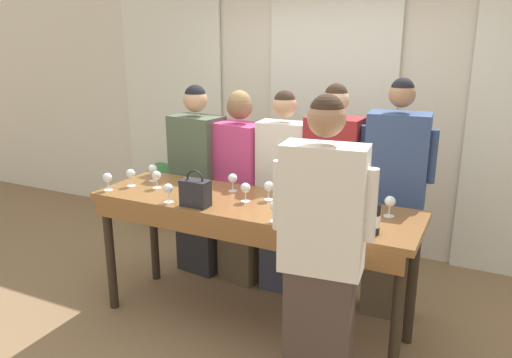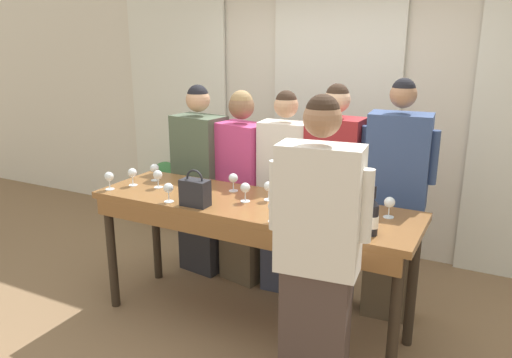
{
  "view_description": "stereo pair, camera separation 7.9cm",
  "coord_description": "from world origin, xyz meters",
  "px_view_note": "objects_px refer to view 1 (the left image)",
  "views": [
    {
      "loc": [
        1.5,
        -2.99,
        2.11
      ],
      "look_at": [
        0.0,
        0.07,
        1.12
      ],
      "focal_mm": 35.0,
      "sensor_mm": 36.0,
      "label": 1
    },
    {
      "loc": [
        1.57,
        -2.95,
        2.11
      ],
      "look_at": [
        0.0,
        0.07,
        1.12
      ],
      "focal_mm": 35.0,
      "sensor_mm": 36.0,
      "label": 2
    }
  ],
  "objects_px": {
    "wine_glass_center_right": "(107,178)",
    "guest_cream_sweater": "(283,193)",
    "wine_bottle": "(374,216)",
    "guest_olive_jacket": "(198,181)",
    "wine_glass_by_handbag": "(269,187)",
    "wine_glass_center_mid": "(390,202)",
    "guest_navy_coat": "(393,202)",
    "tasting_bar": "(250,218)",
    "guest_striped_shirt": "(332,196)",
    "host_pouring": "(321,259)",
    "handbag": "(195,192)",
    "wine_glass_center_left": "(168,189)",
    "wine_glass_by_bottle": "(233,179)",
    "wine_glass_back_left": "(245,188)",
    "wine_glass_back_right": "(153,169)",
    "wine_glass_back_mid": "(275,207)",
    "guest_pink_top": "(240,188)",
    "wine_glass_front_left": "(131,174)",
    "wine_glass_front_right": "(303,199)",
    "wine_glass_front_mid": "(292,186)",
    "wine_glass_near_host": "(156,176)",
    "potted_plant": "(162,190)"
  },
  "relations": [
    {
      "from": "wine_bottle",
      "to": "guest_cream_sweater",
      "type": "height_order",
      "value": "guest_cream_sweater"
    },
    {
      "from": "tasting_bar",
      "to": "wine_glass_center_right",
      "type": "xyz_separation_m",
      "value": [
        -1.1,
        -0.21,
        0.21
      ]
    },
    {
      "from": "wine_glass_center_right",
      "to": "guest_cream_sweater",
      "type": "relative_size",
      "value": 0.08
    },
    {
      "from": "tasting_bar",
      "to": "guest_pink_top",
      "type": "height_order",
      "value": "guest_pink_top"
    },
    {
      "from": "guest_cream_sweater",
      "to": "host_pouring",
      "type": "distance_m",
      "value": 1.43
    },
    {
      "from": "wine_glass_center_left",
      "to": "wine_glass_back_right",
      "type": "bearing_deg",
      "value": 138.09
    },
    {
      "from": "wine_glass_front_left",
      "to": "host_pouring",
      "type": "relative_size",
      "value": 0.08
    },
    {
      "from": "wine_bottle",
      "to": "guest_olive_jacket",
      "type": "relative_size",
      "value": 0.18
    },
    {
      "from": "wine_glass_center_mid",
      "to": "host_pouring",
      "type": "relative_size",
      "value": 0.08
    },
    {
      "from": "handbag",
      "to": "host_pouring",
      "type": "relative_size",
      "value": 0.14
    },
    {
      "from": "wine_glass_front_right",
      "to": "host_pouring",
      "type": "height_order",
      "value": "host_pouring"
    },
    {
      "from": "wine_glass_center_mid",
      "to": "guest_striped_shirt",
      "type": "xyz_separation_m",
      "value": [
        -0.54,
        0.47,
        -0.17
      ]
    },
    {
      "from": "wine_glass_near_host",
      "to": "wine_glass_front_mid",
      "type": "bearing_deg",
      "value": 11.48
    },
    {
      "from": "wine_glass_front_mid",
      "to": "guest_olive_jacket",
      "type": "relative_size",
      "value": 0.08
    },
    {
      "from": "wine_glass_center_mid",
      "to": "guest_cream_sweater",
      "type": "xyz_separation_m",
      "value": [
        -0.95,
        0.47,
        -0.2
      ]
    },
    {
      "from": "wine_glass_front_mid",
      "to": "guest_striped_shirt",
      "type": "height_order",
      "value": "guest_striped_shirt"
    },
    {
      "from": "wine_glass_by_bottle",
      "to": "guest_navy_coat",
      "type": "bearing_deg",
      "value": 21.88
    },
    {
      "from": "wine_glass_back_left",
      "to": "guest_navy_coat",
      "type": "height_order",
      "value": "guest_navy_coat"
    },
    {
      "from": "tasting_bar",
      "to": "guest_striped_shirt",
      "type": "xyz_separation_m",
      "value": [
        0.4,
        0.63,
        0.04
      ]
    },
    {
      "from": "wine_glass_by_bottle",
      "to": "guest_olive_jacket",
      "type": "distance_m",
      "value": 0.78
    },
    {
      "from": "wine_glass_front_right",
      "to": "wine_glass_by_bottle",
      "type": "height_order",
      "value": "same"
    },
    {
      "from": "wine_glass_center_left",
      "to": "guest_olive_jacket",
      "type": "relative_size",
      "value": 0.08
    },
    {
      "from": "wine_glass_back_left",
      "to": "wine_glass_back_right",
      "type": "height_order",
      "value": "same"
    },
    {
      "from": "tasting_bar",
      "to": "handbag",
      "type": "relative_size",
      "value": 9.09
    },
    {
      "from": "wine_glass_center_mid",
      "to": "guest_navy_coat",
      "type": "bearing_deg",
      "value": 97.32
    },
    {
      "from": "handbag",
      "to": "guest_pink_top",
      "type": "height_order",
      "value": "guest_pink_top"
    },
    {
      "from": "wine_glass_center_left",
      "to": "wine_glass_center_right",
      "type": "distance_m",
      "value": 0.58
    },
    {
      "from": "guest_striped_shirt",
      "to": "host_pouring",
      "type": "relative_size",
      "value": 0.97
    },
    {
      "from": "handbag",
      "to": "host_pouring",
      "type": "height_order",
      "value": "host_pouring"
    },
    {
      "from": "wine_glass_center_right",
      "to": "wine_glass_by_handbag",
      "type": "bearing_deg",
      "value": 15.46
    },
    {
      "from": "wine_glass_center_left",
      "to": "guest_cream_sweater",
      "type": "distance_m",
      "value": 1.03
    },
    {
      "from": "tasting_bar",
      "to": "wine_glass_by_handbag",
      "type": "height_order",
      "value": "wine_glass_by_handbag"
    },
    {
      "from": "wine_glass_front_mid",
      "to": "guest_olive_jacket",
      "type": "xyz_separation_m",
      "value": [
        -1.07,
        0.43,
        -0.21
      ]
    },
    {
      "from": "host_pouring",
      "to": "potted_plant",
      "type": "height_order",
      "value": "host_pouring"
    },
    {
      "from": "wine_glass_front_left",
      "to": "wine_glass_back_right",
      "type": "relative_size",
      "value": 1.0
    },
    {
      "from": "wine_glass_front_right",
      "to": "guest_navy_coat",
      "type": "bearing_deg",
      "value": 54.47
    },
    {
      "from": "wine_glass_front_left",
      "to": "wine_glass_center_right",
      "type": "height_order",
      "value": "same"
    },
    {
      "from": "wine_glass_center_right",
      "to": "guest_cream_sweater",
      "type": "bearing_deg",
      "value": 37.93
    },
    {
      "from": "wine_glass_front_mid",
      "to": "wine_glass_center_mid",
      "type": "xyz_separation_m",
      "value": [
        0.7,
        -0.05,
        -0.0
      ]
    },
    {
      "from": "wine_bottle",
      "to": "tasting_bar",
      "type": "bearing_deg",
      "value": 168.68
    },
    {
      "from": "tasting_bar",
      "to": "wine_glass_near_host",
      "type": "distance_m",
      "value": 0.83
    },
    {
      "from": "wine_glass_back_mid",
      "to": "wine_glass_center_right",
      "type": "bearing_deg",
      "value": 178.19
    },
    {
      "from": "wine_glass_back_mid",
      "to": "guest_navy_coat",
      "type": "distance_m",
      "value": 1.07
    },
    {
      "from": "wine_glass_front_left",
      "to": "guest_olive_jacket",
      "type": "relative_size",
      "value": 0.08
    },
    {
      "from": "wine_glass_back_right",
      "to": "wine_glass_back_mid",
      "type": "bearing_deg",
      "value": -17.65
    },
    {
      "from": "wine_glass_front_left",
      "to": "wine_glass_back_right",
      "type": "distance_m",
      "value": 0.2
    },
    {
      "from": "guest_navy_coat",
      "to": "wine_glass_back_right",
      "type": "bearing_deg",
      "value": -164.9
    },
    {
      "from": "wine_glass_back_left",
      "to": "guest_olive_jacket",
      "type": "xyz_separation_m",
      "value": [
        -0.8,
        0.62,
        -0.21
      ]
    },
    {
      "from": "wine_glass_center_mid",
      "to": "host_pouring",
      "type": "xyz_separation_m",
      "value": [
        -0.21,
        -0.75,
        -0.13
      ]
    },
    {
      "from": "wine_glass_by_handbag",
      "to": "wine_glass_back_left",
      "type": "bearing_deg",
      "value": -141.51
    }
  ]
}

